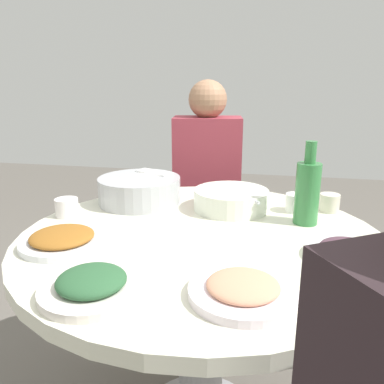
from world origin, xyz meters
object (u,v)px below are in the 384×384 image
object	(u,v)px
soup_bowl	(231,200)
green_bottle	(307,191)
tea_cup_near	(296,203)
stool_for_diner_right	(206,263)
dish_eggplant	(348,252)
dish_greens	(92,285)
dish_shrimp	(243,289)
diner_right	(207,168)
tea_cup_side	(67,207)
rice_bowl	(140,189)
dish_stirfry	(62,239)
tea_cup_far	(329,203)
round_dining_table	(201,278)

from	to	relation	value
soup_bowl	green_bottle	xyz separation A→B (m)	(-0.25, 0.09, 0.07)
green_bottle	tea_cup_near	size ratio (longest dim) A/B	3.74
tea_cup_near	stool_for_diner_right	distance (m)	0.89
dish_eggplant	dish_greens	world-z (taller)	dish_greens
dish_shrimp	diner_right	bearing A→B (deg)	-76.83
tea_cup_near	green_bottle	bearing A→B (deg)	102.32
soup_bowl	tea_cup_side	size ratio (longest dim) A/B	3.43
dish_eggplant	rice_bowl	bearing A→B (deg)	-27.28
green_bottle	stool_for_diner_right	world-z (taller)	green_bottle
soup_bowl	tea_cup_near	world-z (taller)	soup_bowl
tea_cup_near	diner_right	size ratio (longest dim) A/B	0.09
dish_shrimp	dish_stirfry	bearing A→B (deg)	-17.86
soup_bowl	dish_stirfry	distance (m)	0.60
dish_stirfry	tea_cup_side	world-z (taller)	tea_cup_side
dish_eggplant	dish_shrimp	bearing A→B (deg)	43.42
rice_bowl	green_bottle	xyz separation A→B (m)	(-0.60, 0.11, 0.06)
dish_eggplant	diner_right	bearing A→B (deg)	-60.30
soup_bowl	dish_shrimp	bearing A→B (deg)	98.53
dish_eggplant	dish_shrimp	world-z (taller)	dish_eggplant
soup_bowl	diner_right	distance (m)	0.61
dish_eggplant	dish_shrimp	xyz separation A→B (m)	(0.26, 0.24, -0.00)
rice_bowl	diner_right	size ratio (longest dim) A/B	0.41
dish_stirfry	stool_for_diner_right	size ratio (longest dim) A/B	0.54
rice_bowl	dish_stirfry	xyz separation A→B (m)	(0.08, 0.43, -0.03)
soup_bowl	dish_greens	xyz separation A→B (m)	(0.23, 0.64, -0.01)
dish_eggplant	tea_cup_near	distance (m)	0.38
rice_bowl	tea_cup_far	world-z (taller)	rice_bowl
dish_stirfry	stool_for_diner_right	xyz separation A→B (m)	(-0.25, -1.00, -0.54)
rice_bowl	dish_stirfry	size ratio (longest dim) A/B	1.32
dish_eggplant	dish_shrimp	size ratio (longest dim) A/B	0.89
round_dining_table	soup_bowl	world-z (taller)	soup_bowl
dish_eggplant	dish_shrimp	distance (m)	0.35
rice_bowl	dish_stirfry	bearing A→B (deg)	79.57
round_dining_table	dish_shrimp	distance (m)	0.41
soup_bowl	diner_right	size ratio (longest dim) A/B	0.35
tea_cup_side	round_dining_table	bearing A→B (deg)	172.67
green_bottle	soup_bowl	bearing A→B (deg)	-20.28
stool_for_diner_right	dish_eggplant	bearing A→B (deg)	119.70
tea_cup_near	tea_cup_far	size ratio (longest dim) A/B	1.03
tea_cup_far	green_bottle	bearing A→B (deg)	56.83
green_bottle	tea_cup_near	world-z (taller)	green_bottle
rice_bowl	soup_bowl	bearing A→B (deg)	177.83
round_dining_table	stool_for_diner_right	distance (m)	0.92
dish_greens	diner_right	xyz separation A→B (m)	(-0.05, -1.22, -0.00)
dish_shrimp	dish_greens	xyz separation A→B (m)	(0.32, 0.05, 0.00)
dish_eggplant	dish_stirfry	xyz separation A→B (m)	(0.77, 0.07, 0.00)
dish_eggplant	tea_cup_far	xyz separation A→B (m)	(-0.00, -0.39, 0.01)
tea_cup_far	dish_shrimp	bearing A→B (deg)	67.90
dish_eggplant	dish_greens	size ratio (longest dim) A/B	0.92
green_bottle	stool_for_diner_right	xyz separation A→B (m)	(0.44, -0.68, -0.63)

